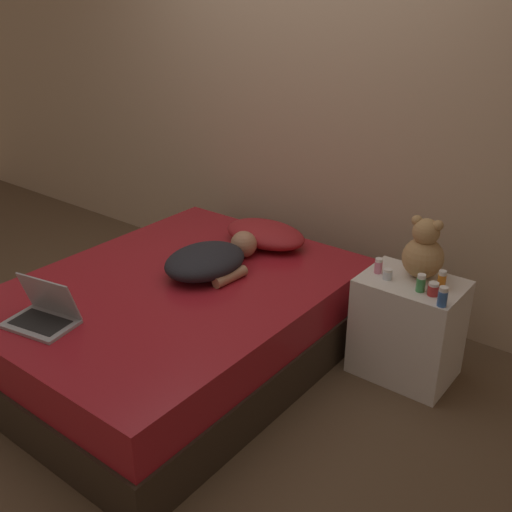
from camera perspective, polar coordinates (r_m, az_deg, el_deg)
name	(u,v)px	position (r m, az deg, el deg)	size (l,w,h in m)	color
ground_plane	(179,358)	(3.50, -7.38, -9.63)	(12.00, 12.00, 0.00)	brown
wall_back	(307,96)	(3.91, 4.89, 14.95)	(8.00, 0.06, 2.60)	tan
bed	(176,322)	(3.37, -7.60, -6.28)	(1.49, 1.93, 0.48)	#2D2319
nightstand	(407,328)	(3.31, 14.22, -6.65)	(0.52, 0.38, 0.56)	silver
pillow	(265,234)	(3.67, 0.89, 2.11)	(0.54, 0.34, 0.13)	maroon
person_lying	(210,259)	(3.32, -4.38, -0.32)	(0.42, 0.65, 0.16)	black
laptop	(44,313)	(3.01, -19.57, -5.15)	(0.36, 0.28, 0.22)	#9E9EA3
teddy_bear	(424,252)	(3.17, 15.68, 0.41)	(0.21, 0.21, 0.33)	tan
bottle_blue	(443,297)	(2.95, 17.36, -3.72)	(0.05, 0.05, 0.10)	#3866B2
bottle_orange	(442,280)	(3.11, 17.27, -2.21)	(0.04, 0.04, 0.10)	orange
bottle_green	(421,283)	(3.06, 15.44, -2.50)	(0.05, 0.05, 0.09)	#3D8E4C
bottle_pink	(378,266)	(3.20, 11.59, -0.92)	(0.04, 0.04, 0.08)	pink
bottle_clear	(388,274)	(3.15, 12.43, -1.71)	(0.05, 0.05, 0.06)	silver
bottle_red	(433,289)	(3.05, 16.53, -3.03)	(0.05, 0.05, 0.07)	#B72D2D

